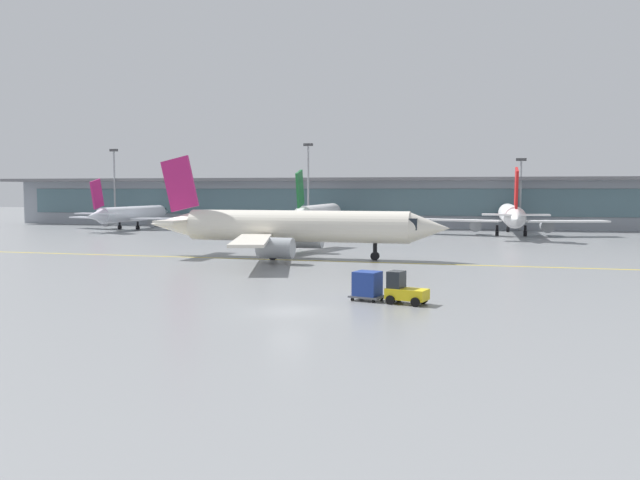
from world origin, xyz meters
TOP-DOWN VIEW (x-y plane):
  - ground_plane at (0.00, 0.00)m, footprint 400.00×400.00m
  - taxiway_centreline_stripe at (-7.62, 28.12)m, footprint 109.97×3.14m
  - terminal_concourse at (0.00, 91.47)m, footprint 176.48×11.00m
  - gate_airplane_0 at (-51.01, 73.29)m, footprint 25.75×27.67m
  - gate_airplane_1 at (-15.06, 71.42)m, footprint 29.14×31.23m
  - gate_airplane_2 at (16.48, 72.32)m, footprint 29.64×31.76m
  - taxiing_regional_jet at (-8.05, 30.13)m, footprint 33.56×31.26m
  - baggage_tug at (6.50, 4.29)m, footprint 2.89×2.19m
  - cargo_dolly_lead at (4.01, 5.00)m, footprint 2.46×2.12m
  - apron_light_mast_0 at (-61.01, 84.44)m, footprint 1.80×0.36m
  - apron_light_mast_1 at (-19.53, 81.94)m, footprint 1.80×0.36m
  - apron_light_mast_2 at (18.69, 85.25)m, footprint 1.80×0.36m

SIDE VIEW (x-z plane):
  - ground_plane at x=0.00m, z-range 0.00..0.00m
  - taxiway_centreline_stripe at x=-7.62m, z-range 0.00..0.01m
  - baggage_tug at x=6.50m, z-range -0.16..1.94m
  - cargo_dolly_lead at x=4.01m, z-range 0.08..2.02m
  - gate_airplane_0 at x=-51.01m, z-range -1.84..7.34m
  - gate_airplane_1 at x=-15.06m, z-range -2.08..8.30m
  - gate_airplane_2 at x=16.48m, z-range -2.11..8.44m
  - taxiing_regional_jet at x=-8.05m, z-range -2.23..8.91m
  - terminal_concourse at x=0.00m, z-range 0.12..9.72m
  - apron_light_mast_2 at x=18.69m, z-range 0.68..13.57m
  - apron_light_mast_0 at x=-61.01m, z-range 0.70..16.25m
  - apron_light_mast_1 at x=-19.53m, z-range 0.70..16.58m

